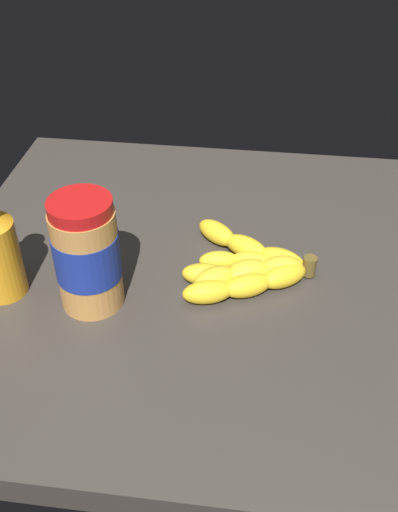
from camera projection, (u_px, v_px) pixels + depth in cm
name	position (u px, v px, depth cm)	size (l,w,h in cm)	color
ground_plane	(199.00, 277.00, 88.44)	(76.09, 73.88, 4.10)	#38332D
banana_bunch	(248.00, 268.00, 84.27)	(19.06, 20.04, 3.65)	yellow
peanut_butter_jar	(87.00, 254.00, 76.39)	(8.73, 8.73, 16.36)	#BF8442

